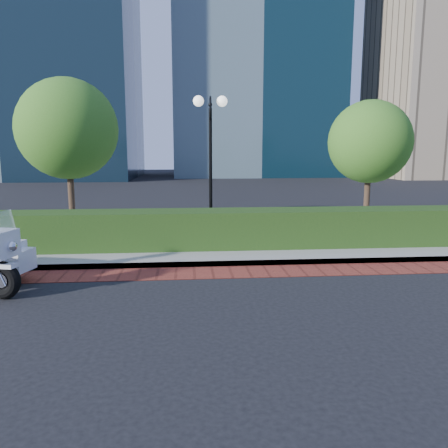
{
  "coord_description": "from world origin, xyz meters",
  "views": [
    {
      "loc": [
        0.27,
        -8.11,
        2.73
      ],
      "look_at": [
        1.16,
        2.24,
        1.0
      ],
      "focal_mm": 35.0,
      "sensor_mm": 36.0,
      "label": 1
    }
  ],
  "objects": [
    {
      "name": "tree_c",
      "position": [
        6.5,
        6.5,
        3.05
      ],
      "size": [
        2.8,
        2.8,
        4.3
      ],
      "color": "#332319",
      "rests_on": "sidewalk"
    },
    {
      "name": "hedge_main",
      "position": [
        0.0,
        3.6,
        0.65
      ],
      "size": [
        18.0,
        1.2,
        1.0
      ],
      "primitive_type": "cube",
      "color": "black",
      "rests_on": "sidewalk"
    },
    {
      "name": "brick_strip",
      "position": [
        0.0,
        1.5,
        0.01
      ],
      "size": [
        60.0,
        1.0,
        0.01
      ],
      "primitive_type": "cube",
      "color": "maroon",
      "rests_on": "ground"
    },
    {
      "name": "ground",
      "position": [
        0.0,
        0.0,
        0.0
      ],
      "size": [
        120.0,
        120.0,
        0.0
      ],
      "primitive_type": "plane",
      "color": "black",
      "rests_on": "ground"
    },
    {
      "name": "sidewalk",
      "position": [
        0.0,
        6.0,
        0.07
      ],
      "size": [
        60.0,
        8.0,
        0.15
      ],
      "primitive_type": "cube",
      "color": "gray",
      "rests_on": "ground"
    },
    {
      "name": "lamppost",
      "position": [
        1.0,
        5.2,
        2.96
      ],
      "size": [
        1.02,
        0.7,
        4.21
      ],
      "color": "black",
      "rests_on": "sidewalk"
    },
    {
      "name": "tree_b",
      "position": [
        -3.5,
        6.5,
        3.43
      ],
      "size": [
        3.2,
        3.2,
        4.89
      ],
      "color": "#332319",
      "rests_on": "sidewalk"
    }
  ]
}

